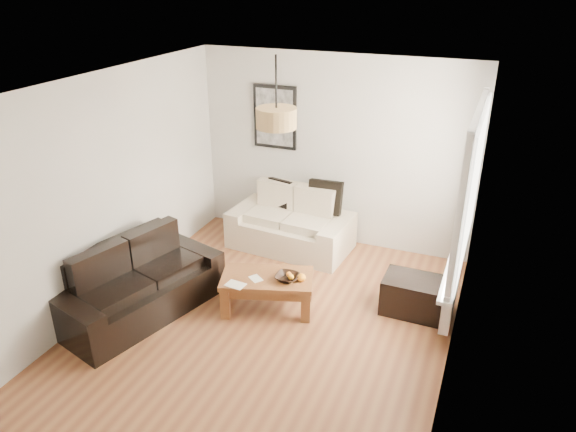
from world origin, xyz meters
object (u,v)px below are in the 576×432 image
at_px(sofa_leather, 138,281).
at_px(ottoman, 416,296).
at_px(loveseat_cream, 291,220).
at_px(coffee_table, 267,292).

relative_size(sofa_leather, ottoman, 2.51).
relative_size(loveseat_cream, sofa_leather, 0.88).
bearing_deg(sofa_leather, coffee_table, -49.53).
distance_m(sofa_leather, coffee_table, 1.45).
height_order(sofa_leather, ottoman, sofa_leather).
bearing_deg(loveseat_cream, sofa_leather, -110.66).
bearing_deg(sofa_leather, loveseat_cream, -9.35).
bearing_deg(ottoman, loveseat_cream, 153.69).
bearing_deg(loveseat_cream, coffee_table, -73.41).
height_order(sofa_leather, coffee_table, sofa_leather).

